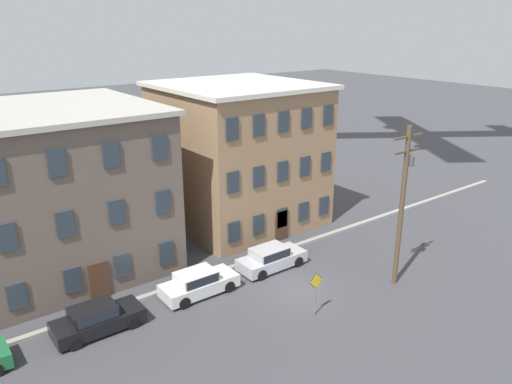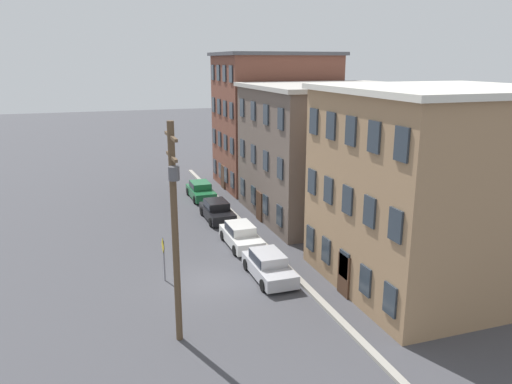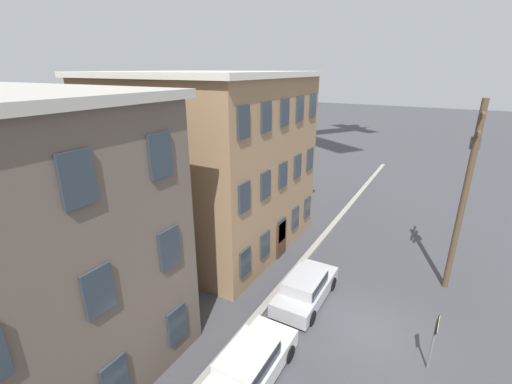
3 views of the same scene
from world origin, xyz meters
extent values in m
plane|color=#424247|center=(0.00, 0.00, 0.00)|extent=(200.00, 200.00, 0.00)
cube|color=#9E998E|center=(0.00, 4.50, 0.08)|extent=(56.00, 0.36, 0.16)
cube|color=#2D3842|center=(-7.93, 5.94, 1.61)|extent=(0.90, 0.10, 1.40)
cube|color=#2D3842|center=(-7.93, 5.94, 4.84)|extent=(0.90, 0.10, 1.40)
cube|color=#2D3842|center=(-7.93, 5.94, 8.06)|extent=(0.90, 0.10, 1.40)
cube|color=#2D3842|center=(-5.17, 5.94, 1.61)|extent=(0.90, 0.10, 1.40)
cube|color=#2D3842|center=(-5.17, 5.94, 4.84)|extent=(0.90, 0.10, 1.40)
cube|color=#2D3842|center=(-5.17, 5.94, 8.06)|extent=(0.90, 0.10, 1.40)
cube|color=#9E7A56|center=(3.77, 11.20, 5.07)|extent=(10.14, 10.39, 10.14)
cube|color=silver|center=(3.77, 11.20, 10.29)|extent=(10.64, 10.89, 0.30)
cube|color=#2D3842|center=(-0.29, 5.94, 1.69)|extent=(0.90, 0.10, 1.40)
cube|color=#2D3842|center=(-0.29, 5.94, 5.07)|extent=(0.90, 0.10, 1.40)
cube|color=#2D3842|center=(-0.29, 5.94, 8.45)|extent=(0.90, 0.10, 1.40)
cube|color=#2D3842|center=(1.74, 5.94, 1.69)|extent=(0.90, 0.10, 1.40)
cube|color=#2D3842|center=(1.74, 5.94, 5.07)|extent=(0.90, 0.10, 1.40)
cube|color=#2D3842|center=(1.74, 5.94, 8.45)|extent=(0.90, 0.10, 1.40)
cube|color=#2D3842|center=(3.77, 5.94, 1.69)|extent=(0.90, 0.10, 1.40)
cube|color=#2D3842|center=(3.77, 5.94, 5.07)|extent=(0.90, 0.10, 1.40)
cube|color=#2D3842|center=(3.77, 5.94, 8.45)|extent=(0.90, 0.10, 1.40)
cube|color=#2D3842|center=(5.79, 5.94, 1.69)|extent=(0.90, 0.10, 1.40)
cube|color=#2D3842|center=(5.79, 5.94, 5.07)|extent=(0.90, 0.10, 1.40)
cube|color=#2D3842|center=(5.79, 5.94, 8.45)|extent=(0.90, 0.10, 1.40)
cube|color=#2D3842|center=(7.82, 5.94, 1.69)|extent=(0.90, 0.10, 1.40)
cube|color=#2D3842|center=(7.82, 5.94, 5.07)|extent=(0.90, 0.10, 1.40)
cube|color=#2D3842|center=(7.82, 5.94, 8.45)|extent=(0.90, 0.10, 1.40)
cube|color=#472D1E|center=(3.77, 5.94, 1.10)|extent=(1.10, 0.10, 2.20)
cube|color=silver|center=(-4.63, 3.09, 0.53)|extent=(4.40, 1.80, 0.70)
cube|color=silver|center=(-4.83, 3.09, 1.15)|extent=(2.20, 1.51, 0.55)
cube|color=#1E232D|center=(-4.83, 3.09, 1.15)|extent=(2.02, 1.58, 0.48)
cylinder|color=black|center=(-3.18, 3.94, 0.33)|extent=(0.66, 0.22, 0.66)
cylinder|color=black|center=(-3.18, 2.24, 0.33)|extent=(0.66, 0.22, 0.66)
cube|color=#B7B7BC|center=(0.59, 3.08, 0.53)|extent=(4.40, 1.80, 0.70)
cube|color=#B7B7BC|center=(0.39, 3.08, 1.15)|extent=(2.20, 1.51, 0.55)
cube|color=#1E232D|center=(0.39, 3.08, 1.15)|extent=(2.02, 1.58, 0.48)
cylinder|color=black|center=(2.04, 3.93, 0.33)|extent=(0.66, 0.22, 0.66)
cylinder|color=black|center=(2.04, 2.23, 0.33)|extent=(0.66, 0.22, 0.66)
cylinder|color=black|center=(-0.86, 3.93, 0.33)|extent=(0.66, 0.22, 0.66)
cylinder|color=black|center=(-0.86, 2.23, 0.33)|extent=(0.66, 0.22, 0.66)
cylinder|color=slate|center=(-0.93, -2.42, 1.16)|extent=(0.08, 0.08, 2.33)
cube|color=yellow|center=(-0.93, -2.45, 2.03)|extent=(0.84, 0.03, 0.84)
cube|color=black|center=(-0.93, -2.44, 2.03)|extent=(0.91, 0.02, 0.91)
cylinder|color=brown|center=(5.20, -2.75, 4.70)|extent=(0.28, 0.28, 9.41)
cube|color=brown|center=(5.20, -2.75, 8.81)|extent=(2.40, 0.12, 0.12)
cube|color=brown|center=(5.20, -2.75, 8.01)|extent=(2.00, 0.12, 0.12)
cylinder|color=#515156|center=(5.55, -2.75, 7.41)|extent=(0.44, 0.44, 0.55)
camera|label=1|loc=(-17.03, -18.74, 14.64)|focal=35.00mm
camera|label=2|loc=(24.46, -5.84, 11.65)|focal=35.00mm
camera|label=3|loc=(-12.63, -1.72, 10.57)|focal=24.00mm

